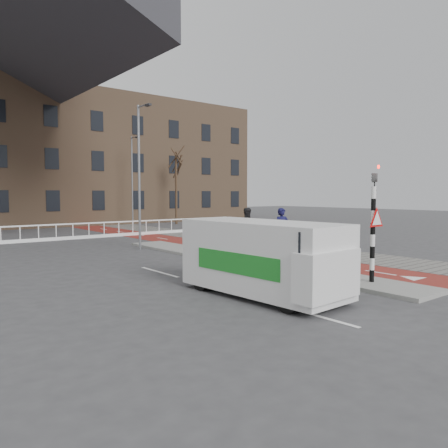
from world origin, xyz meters
TOP-DOWN VIEW (x-y plane):
  - ground at (0.00, 0.00)m, footprint 120.00×120.00m
  - bike_lane at (1.50, 10.00)m, footprint 2.50×60.00m
  - sidewalk at (4.30, 10.00)m, footprint 3.00×60.00m
  - curb_island at (-0.70, 4.00)m, footprint 1.80×16.00m
  - traffic_signal at (-0.60, -2.02)m, footprint 0.80×0.80m
  - bollard at (-0.56, 0.52)m, footprint 0.12×0.12m
  - cyclist_near at (1.86, 4.13)m, footprint 1.41×2.20m
  - cyclist_far at (1.11, 5.56)m, footprint 1.07×2.08m
  - van at (-4.11, -0.90)m, footprint 2.16×4.84m
  - railing at (-5.00, 17.00)m, footprint 28.00×0.10m
  - townhouse_row at (-3.00, 32.00)m, footprint 46.00×10.00m
  - tree_right at (9.16, 24.52)m, footprint 0.21×0.21m
  - streetlight_near at (-2.08, 10.08)m, footprint 0.12×0.12m
  - streetlight_right at (4.90, 24.77)m, footprint 0.12×0.12m

SIDE VIEW (x-z plane):
  - ground at x=0.00m, z-range 0.00..0.00m
  - bike_lane at x=1.50m, z-range 0.00..0.01m
  - sidewalk at x=4.30m, z-range 0.00..0.01m
  - curb_island at x=-0.70m, z-range 0.00..0.12m
  - railing at x=-5.00m, z-range -0.19..0.80m
  - bollard at x=-0.56m, z-range 0.12..0.81m
  - cyclist_near at x=1.86m, z-range -0.34..1.80m
  - cyclist_far at x=1.11m, z-range -0.17..1.95m
  - van at x=-4.11m, z-range 0.05..2.09m
  - traffic_signal at x=-0.60m, z-range 0.15..3.83m
  - tree_right at x=9.16m, z-range 0.00..6.59m
  - streetlight_near at x=-2.08m, z-range 0.00..7.10m
  - streetlight_right at x=4.90m, z-range 0.00..7.62m
  - townhouse_row at x=-3.00m, z-range -0.14..15.76m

